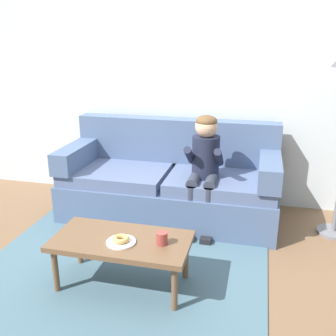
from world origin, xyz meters
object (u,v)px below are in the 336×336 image
object	(u,v)px
donut	(121,239)
person_child	(204,162)
couch	(170,183)
coffee_table	(122,244)
mug	(162,238)
toy_controller	(112,241)

from	to	relation	value
donut	person_child	bearing A→B (deg)	70.10
couch	coffee_table	bearing A→B (deg)	-92.38
coffee_table	donut	world-z (taller)	donut
coffee_table	person_child	bearing A→B (deg)	68.21
coffee_table	mug	distance (m)	0.32
toy_controller	couch	bearing A→B (deg)	73.49
coffee_table	toy_controller	distance (m)	0.71
person_child	mug	world-z (taller)	person_child
mug	toy_controller	distance (m)	0.92
coffee_table	couch	bearing A→B (deg)	87.62
person_child	donut	size ratio (longest dim) A/B	9.18
coffee_table	mug	size ratio (longest dim) A/B	11.12
mug	coffee_table	bearing A→B (deg)	179.58
donut	coffee_table	bearing A→B (deg)	108.95
coffee_table	donut	size ratio (longest dim) A/B	8.34
person_child	toy_controller	xyz separation A→B (m)	(-0.74, -0.53, -0.65)
donut	mug	bearing A→B (deg)	11.05
donut	toy_controller	world-z (taller)	donut
couch	person_child	size ratio (longest dim) A/B	1.96
coffee_table	person_child	xyz separation A→B (m)	(0.43, 1.08, 0.32)
person_child	mug	xyz separation A→B (m)	(-0.13, -1.08, -0.24)
couch	toy_controller	bearing A→B (deg)	-116.04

